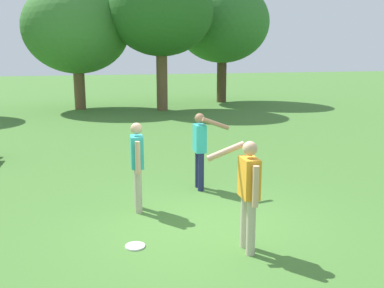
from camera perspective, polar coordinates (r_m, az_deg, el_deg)
The scene contains 8 objects.
ground_plane at distance 7.31m, azimuth 1.38°, elevation -10.87°, with size 120.00×120.00×0.00m, color #447530.
person_thrower at distance 8.97m, azimuth 1.11°, elevation -0.16°, with size 0.66×0.67×1.64m.
person_catcher at distance 6.14m, azimuth 7.50°, elevation -5.85°, with size 0.66×0.67×1.64m.
person_bystander at distance 7.78m, azimuth -7.35°, elevation -2.24°, with size 0.27×0.60×1.64m.
frisbee at distance 6.61m, azimuth -7.63°, elevation -13.40°, with size 0.30×0.30×0.03m, color white.
tree_broad_center at distance 23.68m, azimuth -15.22°, elevation 14.70°, with size 5.51×5.51×6.57m.
tree_far_right at distance 22.62m, azimuth -4.17°, elevation 17.26°, with size 5.32×5.32×7.30m.
tree_slender_mid at distance 26.61m, azimuth 4.09°, elevation 15.86°, with size 5.61×5.61×7.16m.
Camera 1 is at (-2.35, -6.33, 2.80)m, focal length 39.84 mm.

